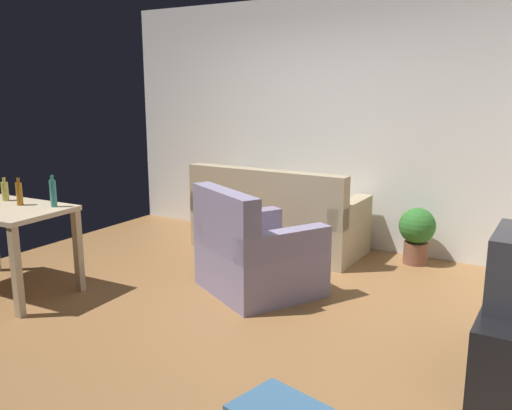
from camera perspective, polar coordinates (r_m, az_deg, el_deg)
name	(u,v)px	position (r m, az deg, el deg)	size (l,w,h in m)	color
ground_plane	(214,305)	(4.50, -4.43, -10.56)	(5.20, 4.40, 0.02)	olive
wall_rear	(326,123)	(6.08, 7.47, 8.61)	(5.20, 0.10, 2.70)	white
couch	(277,223)	(5.82, 2.22, -1.87)	(1.79, 0.84, 0.92)	tan
desk	(0,219)	(5.05, -25.48, -1.30)	(1.23, 0.75, 0.76)	#C6B28E
potted_plant	(417,232)	(5.60, 16.66, -2.71)	(0.36, 0.36, 0.57)	brown
armchair	(254,256)	(4.65, -0.17, -5.38)	(1.19, 1.17, 0.92)	gray
bottle_squat	(5,191)	(5.22, -25.04, 1.36)	(0.06, 0.06, 0.21)	#BCB24C
bottle_amber	(19,193)	(4.96, -23.78, 1.13)	(0.05, 0.05, 0.23)	#9E6019
bottle_tall	(53,193)	(4.78, -20.68, 1.21)	(0.05, 0.05, 0.27)	teal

